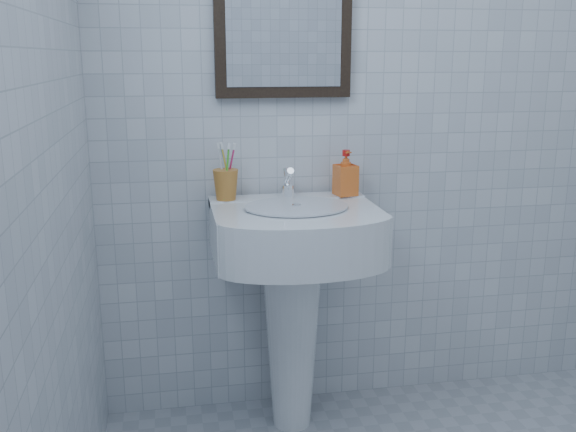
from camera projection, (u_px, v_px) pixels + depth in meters
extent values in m
cube|color=silver|center=(383.00, 93.00, 2.45)|extent=(2.20, 0.02, 2.50)
cube|color=silver|center=(0.00, 139.00, 1.11)|extent=(0.02, 2.40, 2.50)
cone|color=white|center=(292.00, 337.00, 2.42)|extent=(0.23, 0.23, 0.72)
cube|color=white|center=(295.00, 231.00, 2.26)|extent=(0.58, 0.41, 0.18)
cube|color=white|center=(287.00, 200.00, 2.40)|extent=(0.58, 0.10, 0.03)
cylinder|color=silver|center=(297.00, 206.00, 2.21)|extent=(0.36, 0.36, 0.01)
cylinder|color=white|center=(288.00, 191.00, 2.36)|extent=(0.05, 0.05, 0.05)
cylinder|color=white|center=(289.00, 176.00, 2.33)|extent=(0.03, 0.09, 0.08)
cylinder|color=white|center=(287.00, 180.00, 2.37)|extent=(0.03, 0.05, 0.09)
imported|color=orange|center=(346.00, 173.00, 2.39)|extent=(0.09, 0.09, 0.17)
cube|color=black|center=(283.00, 10.00, 2.29)|extent=(0.50, 0.04, 0.62)
cube|color=silver|center=(284.00, 9.00, 2.27)|extent=(0.42, 0.00, 0.54)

